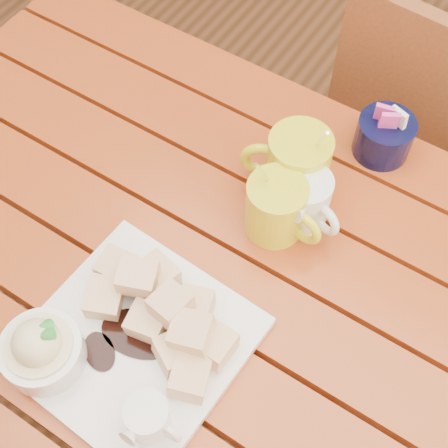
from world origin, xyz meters
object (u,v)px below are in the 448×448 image
Objects in this scene: dessert_plate at (119,340)px; chair_far at (435,151)px; coffee_mug_left at (296,163)px; table at (205,306)px; coffee_mug_right at (277,208)px.

dessert_plate is 0.31× the size of chair_far.
dessert_plate is 0.84m from chair_far.
coffee_mug_left reaches higher than chair_far.
chair_far is (0.14, 0.41, -0.31)m from coffee_mug_left.
chair_far is (0.17, 0.61, -0.14)m from table.
chair_far reaches higher than dessert_plate.
dessert_plate is 0.36m from coffee_mug_left.
chair_far is (0.13, 0.49, -0.30)m from coffee_mug_right.
table is 7.62× the size of coffee_mug_left.
coffee_mug_right reaches higher than dessert_plate.
chair_far is at bearing 74.44° from table.
coffee_mug_left is at bearing 110.16° from coffee_mug_right.
dessert_plate is 1.77× the size of coffee_mug_left.
coffee_mug_right is (0.07, 0.27, 0.02)m from dessert_plate.
table is 0.21m from dessert_plate.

